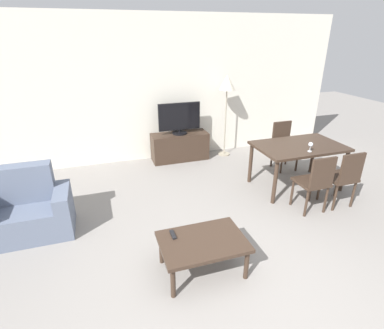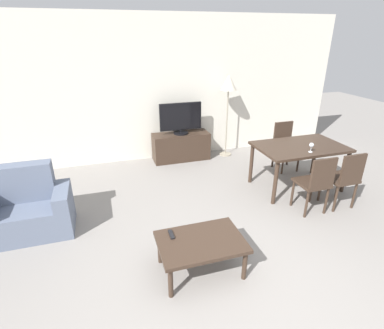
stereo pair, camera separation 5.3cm
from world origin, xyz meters
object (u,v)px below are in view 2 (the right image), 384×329
(tv, at_px, (181,118))
(dining_chair_far, at_px, (285,143))
(tv_stand, at_px, (181,147))
(dining_chair_near, at_px, (316,181))
(coffee_table, at_px, (201,244))
(wine_glass_left, at_px, (311,146))
(armchair, at_px, (30,210))
(floor_lamp, at_px, (228,87))
(remote_primary, at_px, (171,234))
(dining_chair_near_right, at_px, (344,177))
(dining_table, at_px, (300,150))

(tv, distance_m, dining_chair_far, 2.01)
(tv_stand, xyz_separation_m, dining_chair_near, (1.24, -2.44, 0.22))
(coffee_table, height_order, dining_chair_near, dining_chair_near)
(coffee_table, relative_size, wine_glass_left, 6.08)
(armchair, height_order, dining_chair_near, armchair)
(floor_lamp, relative_size, remote_primary, 10.87)
(coffee_table, distance_m, floor_lamp, 3.56)
(coffee_table, xyz_separation_m, dining_chair_far, (2.35, 2.09, 0.14))
(coffee_table, xyz_separation_m, dining_chair_near_right, (2.35, 0.61, 0.14))
(dining_chair_near, relative_size, wine_glass_left, 5.92)
(remote_primary, bearing_deg, floor_lamp, 56.89)
(remote_primary, xyz_separation_m, wine_glass_left, (2.35, 0.89, 0.43))
(floor_lamp, xyz_separation_m, wine_glass_left, (0.50, -1.95, -0.57))
(dining_chair_near, bearing_deg, tv, 116.98)
(armchair, height_order, dining_chair_near_right, armchair)
(tv, distance_m, dining_chair_near, 2.76)
(remote_primary, bearing_deg, tv_stand, 72.65)
(dining_table, distance_m, wine_glass_left, 0.34)
(dining_chair_near, xyz_separation_m, dining_chair_far, (0.48, 1.47, 0.00))
(armchair, xyz_separation_m, tv_stand, (2.45, 1.75, -0.04))
(tv, bearing_deg, dining_chair_near, -63.02)
(armchair, height_order, dining_chair_far, armchair)
(remote_primary, bearing_deg, dining_chair_near_right, 9.50)
(dining_table, xyz_separation_m, floor_lamp, (-0.53, 1.66, 0.75))
(tv, relative_size, wine_glass_left, 5.61)
(dining_chair_far, bearing_deg, tv_stand, 150.61)
(tv_stand, height_order, dining_table, dining_table)
(armchair, height_order, coffee_table, armchair)
(coffee_table, bearing_deg, armchair, 144.52)
(armchair, relative_size, coffee_table, 1.12)
(tv, relative_size, floor_lamp, 0.50)
(dining_chair_far, relative_size, wine_glass_left, 5.92)
(dining_table, bearing_deg, dining_chair_near_right, -71.87)
(remote_primary, bearing_deg, dining_chair_far, 36.06)
(dining_table, distance_m, dining_chair_near_right, 0.79)
(floor_lamp, distance_m, wine_glass_left, 2.09)
(armchair, distance_m, dining_chair_far, 4.26)
(remote_primary, distance_m, wine_glass_left, 2.55)
(tv, height_order, remote_primary, tv)
(remote_primary, bearing_deg, dining_table, 26.24)
(coffee_table, bearing_deg, dining_chair_near_right, 14.62)
(armchair, bearing_deg, dining_chair_near, -10.54)
(dining_chair_far, height_order, remote_primary, dining_chair_far)
(tv_stand, xyz_separation_m, dining_chair_near_right, (1.72, -2.44, 0.22))
(armchair, relative_size, remote_primary, 6.65)
(coffee_table, height_order, wine_glass_left, wine_glass_left)
(floor_lamp, bearing_deg, dining_table, -72.26)
(dining_chair_near, xyz_separation_m, floor_lamp, (-0.29, 2.40, 0.91))
(coffee_table, bearing_deg, wine_glass_left, 27.08)
(dining_chair_near, height_order, wine_glass_left, wine_glass_left)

